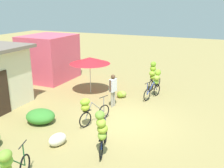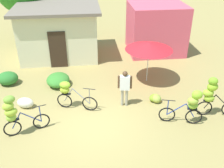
# 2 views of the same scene
# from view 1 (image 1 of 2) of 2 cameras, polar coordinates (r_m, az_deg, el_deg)

# --- Properties ---
(ground_plane) EXTENTS (60.00, 60.00, 0.00)m
(ground_plane) POSITION_cam_1_polar(r_m,az_deg,el_deg) (11.14, 2.64, -8.38)
(ground_plane) COLOR #96854D
(shop_pink) EXTENTS (3.20, 2.80, 2.87)m
(shop_pink) POSITION_cam_1_polar(r_m,az_deg,el_deg) (17.56, -13.56, 5.65)
(shop_pink) COLOR #D84F68
(shop_pink) RESTS_ON ground
(hedge_bush_front_right) EXTENTS (1.08, 1.25, 0.57)m
(hedge_bush_front_right) POSITION_cam_1_polar(r_m,az_deg,el_deg) (11.41, -15.36, -6.81)
(hedge_bush_front_right) COLOR #39822F
(hedge_bush_front_right) RESTS_ON ground
(market_umbrella) EXTENTS (2.22, 2.22, 2.01)m
(market_umbrella) POSITION_cam_1_polar(r_m,az_deg,el_deg) (14.32, -4.85, 5.15)
(market_umbrella) COLOR beige
(market_umbrella) RESTS_ON ground
(bicycle_leftmost) EXTENTS (1.64, 0.67, 1.44)m
(bicycle_leftmost) POSITION_cam_1_polar(r_m,az_deg,el_deg) (7.41, -21.46, -16.53)
(bicycle_leftmost) COLOR black
(bicycle_leftmost) RESTS_ON ground
(bicycle_near_pile) EXTENTS (1.58, 0.68, 1.61)m
(bicycle_near_pile) POSITION_cam_1_polar(r_m,az_deg,el_deg) (8.47, -2.21, -9.90)
(bicycle_near_pile) COLOR black
(bicycle_near_pile) RESTS_ON ground
(bicycle_center_loaded) EXTENTS (1.66, 0.71, 1.20)m
(bicycle_center_loaded) POSITION_cam_1_polar(r_m,az_deg,el_deg) (10.65, -5.07, -5.34)
(bicycle_center_loaded) COLOR black
(bicycle_center_loaded) RESTS_ON ground
(bicycle_by_shop) EXTENTS (1.58, 0.56, 1.48)m
(bicycle_by_shop) POSITION_cam_1_polar(r_m,az_deg,el_deg) (13.99, 9.49, 0.59)
(bicycle_by_shop) COLOR black
(bicycle_by_shop) RESTS_ON ground
(bicycle_rightmost) EXTENTS (1.63, 0.42, 1.71)m
(bicycle_rightmost) POSITION_cam_1_polar(r_m,az_deg,el_deg) (15.00, 9.00, 2.23)
(bicycle_rightmost) COLOR black
(bicycle_rightmost) RESTS_ON ground
(banana_pile_on_ground) EXTENTS (0.62, 0.63, 0.36)m
(banana_pile_on_ground) POSITION_cam_1_polar(r_m,az_deg,el_deg) (13.92, 2.02, -2.25)
(banana_pile_on_ground) COLOR #95A742
(banana_pile_on_ground) RESTS_ON ground
(produce_sack) EXTENTS (0.80, 0.62, 0.44)m
(produce_sack) POSITION_cam_1_polar(r_m,az_deg,el_deg) (9.59, -11.82, -11.77)
(produce_sack) COLOR silver
(produce_sack) RESTS_ON ground
(person_vendor) EXTENTS (0.57, 0.26, 1.61)m
(person_vendor) POSITION_cam_1_polar(r_m,az_deg,el_deg) (12.43, 0.22, -0.74)
(person_vendor) COLOR gray
(person_vendor) RESTS_ON ground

